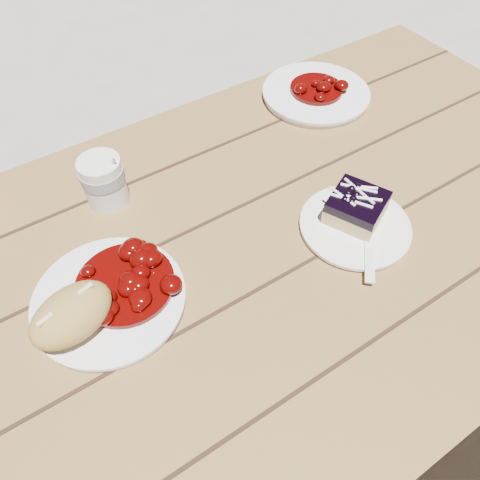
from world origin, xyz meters
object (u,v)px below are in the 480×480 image
main_plate (110,300)px  dessert_plate (355,227)px  second_plate (316,94)px  blueberry_cake (356,207)px  coffee_cup (104,181)px  bread_roll (72,315)px  picnic_table (128,364)px

main_plate → dessert_plate: (0.41, -0.09, -0.00)m
dessert_plate → second_plate: bearing=61.2°
blueberry_cake → coffee_cup: 0.43m
bread_roll → dessert_plate: 0.47m
bread_roll → coffee_cup: 0.26m
coffee_cup → main_plate: bearing=-112.7°
blueberry_cake → second_plate: size_ratio=0.50×
dessert_plate → coffee_cup: bearing=138.0°
main_plate → blueberry_cake: bearing=-10.1°
coffee_cup → bread_roll: bearing=-122.2°
picnic_table → second_plate: 0.68m
bread_roll → blueberry_cake: bread_roll is taller
dessert_plate → coffee_cup: (-0.32, 0.29, 0.04)m
main_plate → second_plate: (0.59, 0.24, 0.00)m
bread_roll → second_plate: size_ratio=0.54×
main_plate → blueberry_cake: size_ratio=1.94×
picnic_table → main_plate: main_plate is taller
main_plate → bread_roll: (-0.06, -0.02, 0.04)m
main_plate → dessert_plate: 0.41m
picnic_table → second_plate: second_plate is taller
main_plate → second_plate: size_ratio=0.97×
main_plate → dessert_plate: size_ratio=1.22×
main_plate → bread_roll: 0.07m
bread_roll → dessert_plate: bearing=-8.5°
main_plate → dessert_plate: bearing=-12.3°
picnic_table → second_plate: bearing=23.7°
main_plate → blueberry_cake: 0.42m
main_plate → blueberry_cake: (0.42, -0.07, 0.03)m
dessert_plate → second_plate: second_plate is taller
coffee_cup → picnic_table: bearing=-114.0°
main_plate → coffee_cup: bearing=67.3°
bread_roll → blueberry_cake: size_ratio=1.07×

